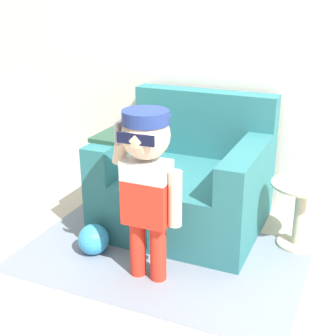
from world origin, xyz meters
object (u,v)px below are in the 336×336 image
object	(u,v)px
armchair	(187,182)
person_child	(147,171)
side_table	(300,208)
toy_ball	(93,239)

from	to	relation	value
armchair	person_child	distance (m)	0.87
person_child	side_table	bearing A→B (deg)	43.97
armchair	side_table	world-z (taller)	armchair
armchair	person_child	bearing A→B (deg)	-86.29
side_table	person_child	bearing A→B (deg)	-136.03
side_table	toy_ball	world-z (taller)	side_table
person_child	toy_ball	size ratio (longest dim) A/B	5.08
armchair	side_table	bearing A→B (deg)	-1.30
person_child	side_table	xyz separation A→B (m)	(0.79, 0.76, -0.43)
toy_ball	person_child	bearing A→B (deg)	-12.73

